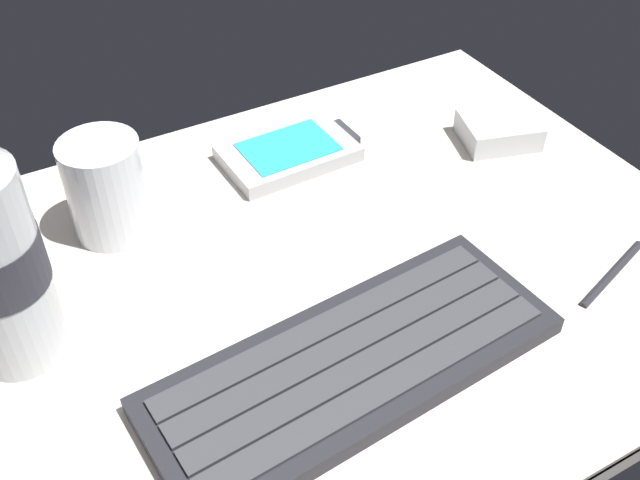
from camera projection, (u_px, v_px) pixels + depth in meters
The scene contains 6 objects.
ground_plane at pixel (321, 279), 59.47cm from camera, with size 64.00×48.00×2.80cm.
keyboard at pixel (353, 363), 50.86cm from camera, with size 29.76×13.20×1.70cm.
handheld_device at pixel (290, 153), 69.57cm from camera, with size 12.97×7.98×1.50cm.
juice_cup at pixel (108, 192), 59.99cm from camera, with size 6.40×6.40×8.50cm.
charger_block at pixel (499, 130), 71.53cm from camera, with size 7.00×5.60×2.40cm, color silver.
stylus_pen at pixel (613, 271), 58.24cm from camera, with size 0.70×0.70×9.50cm, color #26262B.
Camera 1 is at (-20.78, -37.21, 40.81)cm, focal length 41.99 mm.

